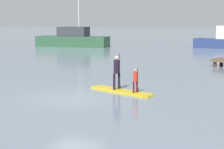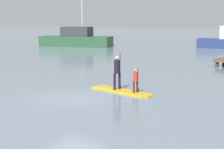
{
  "view_description": "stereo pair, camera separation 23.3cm",
  "coord_description": "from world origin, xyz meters",
  "views": [
    {
      "loc": [
        10.51,
        -14.36,
        3.75
      ],
      "look_at": [
        1.43,
        1.05,
        1.11
      ],
      "focal_mm": 61.96,
      "sensor_mm": 36.0,
      "label": 1
    },
    {
      "loc": [
        10.71,
        -14.24,
        3.75
      ],
      "look_at": [
        1.43,
        1.05,
        1.11
      ],
      "focal_mm": 61.96,
      "sensor_mm": 36.0,
      "label": 2
    }
  ],
  "objects": [
    {
      "name": "paddler_adult",
      "position": [
        0.8,
        2.59,
        1.09
      ],
      "size": [
        0.37,
        0.53,
        1.83
      ],
      "color": "black",
      "rests_on": "paddleboard_near"
    },
    {
      "name": "paddler_child_solo",
      "position": [
        2.02,
        2.31,
        0.76
      ],
      "size": [
        0.25,
        0.4,
        1.19
      ],
      "color": "#4C1419",
      "rests_on": "paddleboard_near"
    },
    {
      "name": "paddleboard_near",
      "position": [
        1.13,
        2.51,
        0.05
      ],
      "size": [
        3.81,
        1.59,
        0.1
      ],
      "color": "gold",
      "rests_on": "ground"
    },
    {
      "name": "fishing_boat_green_midground",
      "position": [
        -19.55,
        26.59,
        0.97
      ],
      "size": [
        9.8,
        5.22,
        7.17
      ],
      "color": "#2D5638",
      "rests_on": "ground"
    },
    {
      "name": "ground_plane",
      "position": [
        0.0,
        0.0,
        0.0
      ],
      "size": [
        240.0,
        240.0,
        0.0
      ],
      "primitive_type": "plane",
      "color": "gray"
    }
  ]
}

